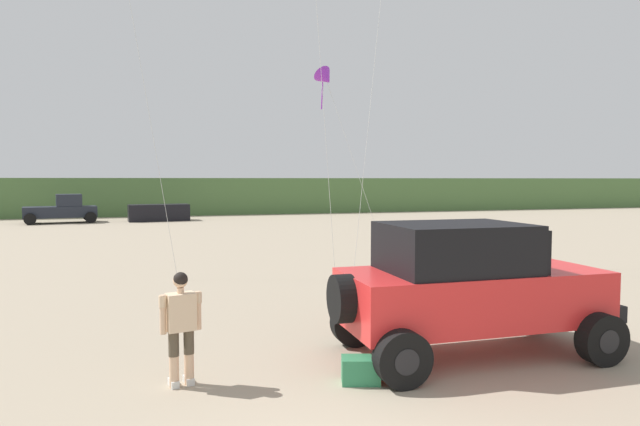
{
  "coord_description": "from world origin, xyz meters",
  "views": [
    {
      "loc": [
        -1.71,
        -4.28,
        2.99
      ],
      "look_at": [
        1.0,
        4.69,
        2.41
      ],
      "focal_mm": 30.5,
      "sensor_mm": 36.0,
      "label": 1
    }
  ],
  "objects_px": {
    "cooler_box": "(361,370)",
    "distant_pickup": "(62,209)",
    "person_watching": "(181,322)",
    "jeep": "(469,285)",
    "kite_pink_ribbon": "(326,78)",
    "distant_sedan": "(159,213)"
  },
  "relations": [
    {
      "from": "cooler_box",
      "to": "distant_pickup",
      "type": "xyz_separation_m",
      "value": [
        -9.07,
        33.66,
        0.75
      ]
    },
    {
      "from": "person_watching",
      "to": "jeep",
      "type": "bearing_deg",
      "value": 0.21
    },
    {
      "from": "kite_pink_ribbon",
      "to": "cooler_box",
      "type": "bearing_deg",
      "value": -105.28
    },
    {
      "from": "jeep",
      "to": "cooler_box",
      "type": "xyz_separation_m",
      "value": [
        -2.2,
        -0.66,
        -1.01
      ]
    },
    {
      "from": "person_watching",
      "to": "kite_pink_ribbon",
      "type": "distance_m",
      "value": 15.63
    },
    {
      "from": "jeep",
      "to": "distant_pickup",
      "type": "bearing_deg",
      "value": 108.86
    },
    {
      "from": "jeep",
      "to": "distant_sedan",
      "type": "relative_size",
      "value": 1.16
    },
    {
      "from": "cooler_box",
      "to": "kite_pink_ribbon",
      "type": "bearing_deg",
      "value": 91.17
    },
    {
      "from": "distant_sedan",
      "to": "kite_pink_ribbon",
      "type": "height_order",
      "value": "kite_pink_ribbon"
    },
    {
      "from": "person_watching",
      "to": "kite_pink_ribbon",
      "type": "height_order",
      "value": "kite_pink_ribbon"
    },
    {
      "from": "cooler_box",
      "to": "distant_sedan",
      "type": "height_order",
      "value": "distant_sedan"
    },
    {
      "from": "person_watching",
      "to": "distant_sedan",
      "type": "distance_m",
      "value": 32.93
    },
    {
      "from": "cooler_box",
      "to": "kite_pink_ribbon",
      "type": "relative_size",
      "value": 0.07
    },
    {
      "from": "jeep",
      "to": "kite_pink_ribbon",
      "type": "height_order",
      "value": "kite_pink_ribbon"
    },
    {
      "from": "person_watching",
      "to": "distant_pickup",
      "type": "bearing_deg",
      "value": 101.2
    },
    {
      "from": "cooler_box",
      "to": "distant_sedan",
      "type": "xyz_separation_m",
      "value": [
        -2.68,
        33.57,
        0.41
      ]
    },
    {
      "from": "cooler_box",
      "to": "distant_sedan",
      "type": "bearing_deg",
      "value": 111.03
    },
    {
      "from": "distant_pickup",
      "to": "distant_sedan",
      "type": "relative_size",
      "value": 1.16
    },
    {
      "from": "jeep",
      "to": "distant_sedan",
      "type": "xyz_separation_m",
      "value": [
        -4.89,
        32.91,
        -0.6
      ]
    },
    {
      "from": "cooler_box",
      "to": "distant_sedan",
      "type": "relative_size",
      "value": 0.13
    },
    {
      "from": "person_watching",
      "to": "cooler_box",
      "type": "xyz_separation_m",
      "value": [
        2.53,
        -0.64,
        -0.75
      ]
    },
    {
      "from": "distant_pickup",
      "to": "kite_pink_ribbon",
      "type": "distance_m",
      "value": 24.54
    }
  ]
}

